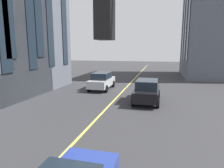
{
  "coord_description": "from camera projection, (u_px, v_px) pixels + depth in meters",
  "views": [
    {
      "loc": [
        1.78,
        -3.84,
        4.32
      ],
      "look_at": [
        15.19,
        -0.49,
        1.92
      ],
      "focal_mm": 31.34,
      "sensor_mm": 36.0,
      "label": 1
    }
  ],
  "objects": [
    {
      "name": "lane_centre_line",
      "position": [
        119.0,
        95.0,
        19.07
      ],
      "size": [
        80.0,
        0.16,
        0.01
      ],
      "color": "#D8C64C",
      "rests_on": "ground_plane"
    },
    {
      "name": "car_silver_oncoming",
      "position": [
        102.0,
        81.0,
        21.78
      ],
      "size": [
        4.7,
        2.14,
        1.88
      ],
      "color": "#B7BABF",
      "rests_on": "ground_plane"
    },
    {
      "name": "car_black_parked_b",
      "position": [
        147.0,
        91.0,
        16.39
      ],
      "size": [
        4.7,
        2.14,
        1.88
      ],
      "color": "black",
      "rests_on": "ground_plane"
    },
    {
      "name": "building_right_near",
      "position": [
        213.0,
        13.0,
        30.74
      ],
      "size": [
        12.94,
        8.19,
        20.21
      ],
      "color": "#565B66",
      "rests_on": "ground_plane"
    }
  ]
}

